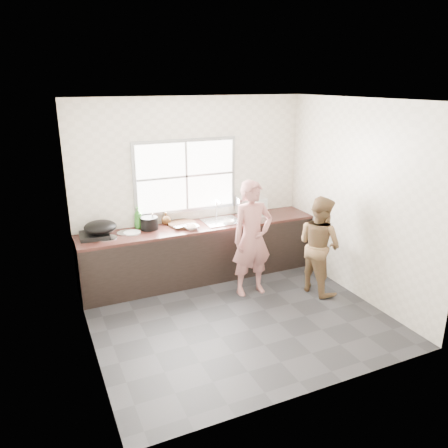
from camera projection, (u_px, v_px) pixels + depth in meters
name	position (u px, v px, depth m)	size (l,w,h in m)	color
floor	(238.00, 317.00, 5.65)	(3.60, 3.20, 0.01)	#28282A
ceiling	(240.00, 99.00, 4.80)	(3.60, 3.20, 0.01)	silver
wall_back	(192.00, 188.00, 6.62)	(3.60, 0.01, 2.70)	silver
wall_left	(83.00, 238.00, 4.52)	(0.01, 3.20, 2.70)	silver
wall_right	(358.00, 201.00, 5.93)	(0.01, 3.20, 2.70)	beige
wall_front	(319.00, 266.00, 3.84)	(3.60, 0.01, 2.70)	beige
cabinet	(201.00, 253.00, 6.64)	(3.60, 0.62, 0.82)	black
countertop	(200.00, 226.00, 6.50)	(3.60, 0.64, 0.04)	#381C16
sink	(222.00, 221.00, 6.63)	(0.55, 0.45, 0.02)	silver
faucet	(216.00, 209.00, 6.76)	(0.02, 0.02, 0.30)	silver
window_frame	(186.00, 176.00, 6.50)	(1.60, 0.05, 1.10)	#9EA0A5
window_glazing	(186.00, 176.00, 6.48)	(1.50, 0.01, 1.00)	white
woman	(252.00, 242.00, 6.06)	(0.56, 0.37, 1.53)	#B06F6A
person_side	(319.00, 245.00, 6.14)	(0.68, 0.53, 1.41)	brown
cutting_board	(182.00, 224.00, 6.47)	(0.41, 0.41, 0.04)	#342114
cleaver	(180.00, 226.00, 6.29)	(0.19, 0.09, 0.01)	#A4A7AB
bowl_mince	(191.00, 227.00, 6.30)	(0.22, 0.22, 0.06)	white
bowl_crabs	(248.00, 221.00, 6.57)	(0.21, 0.21, 0.07)	white
bowl_held	(229.00, 222.00, 6.54)	(0.21, 0.21, 0.07)	white
black_pot	(149.00, 223.00, 6.27)	(0.25, 0.25, 0.18)	black
plate_food	(132.00, 233.00, 6.13)	(0.24, 0.24, 0.02)	white
bottle_green	(138.00, 218.00, 6.31)	(0.12, 0.12, 0.31)	#317927
bottle_brown_tall	(153.00, 221.00, 6.34)	(0.09, 0.09, 0.20)	#4A2712
bottle_brown_short	(166.00, 219.00, 6.49)	(0.13, 0.13, 0.17)	#452A11
glass_jar	(148.00, 224.00, 6.40)	(0.07, 0.07, 0.10)	silver
burner	(94.00, 235.00, 5.97)	(0.39, 0.39, 0.06)	black
wok	(100.00, 227.00, 5.95)	(0.44, 0.44, 0.17)	black
dish_rack	(251.00, 207.00, 6.81)	(0.44, 0.31, 0.33)	white
pot_lid_left	(107.00, 238.00, 5.93)	(0.27, 0.27, 0.01)	#B0B3B7
pot_lid_right	(125.00, 233.00, 6.13)	(0.23, 0.23, 0.01)	silver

